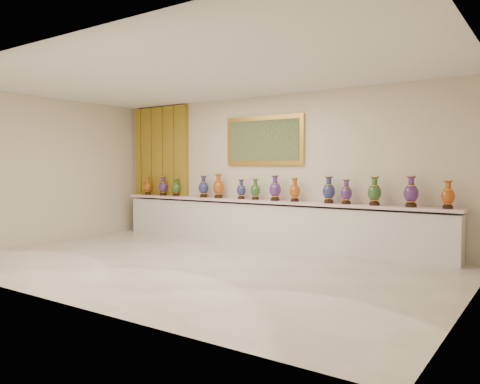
{
  "coord_description": "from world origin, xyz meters",
  "views": [
    {
      "loc": [
        4.82,
        -5.68,
        1.55
      ],
      "look_at": [
        -0.25,
        1.7,
        1.08
      ],
      "focal_mm": 35.0,
      "sensor_mm": 36.0,
      "label": 1
    }
  ],
  "objects_px": {
    "counter": "(266,223)",
    "vase_1": "(163,187)",
    "vase_0": "(148,187)",
    "vase_2": "(176,188)"
  },
  "relations": [
    {
      "from": "vase_0",
      "to": "vase_2",
      "type": "height_order",
      "value": "vase_0"
    },
    {
      "from": "counter",
      "to": "vase_0",
      "type": "xyz_separation_m",
      "value": [
        -3.3,
        -0.03,
        0.66
      ]
    },
    {
      "from": "vase_0",
      "to": "vase_2",
      "type": "distance_m",
      "value": 0.88
    },
    {
      "from": "counter",
      "to": "vase_1",
      "type": "xyz_separation_m",
      "value": [
        -2.82,
        0.0,
        0.66
      ]
    },
    {
      "from": "counter",
      "to": "vase_0",
      "type": "distance_m",
      "value": 3.36
    },
    {
      "from": "vase_0",
      "to": "vase_1",
      "type": "height_order",
      "value": "vase_1"
    },
    {
      "from": "vase_0",
      "to": "vase_1",
      "type": "xyz_separation_m",
      "value": [
        0.48,
        0.03,
        0.0
      ]
    },
    {
      "from": "counter",
      "to": "vase_1",
      "type": "bearing_deg",
      "value": 179.99
    },
    {
      "from": "vase_2",
      "to": "vase_1",
      "type": "bearing_deg",
      "value": -177.44
    },
    {
      "from": "counter",
      "to": "vase_2",
      "type": "height_order",
      "value": "vase_2"
    }
  ]
}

